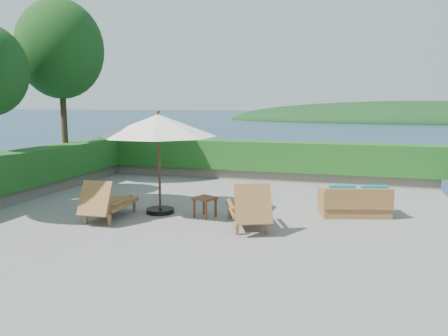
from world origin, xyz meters
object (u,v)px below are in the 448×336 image
(lounge_right, at_px, (249,208))
(wicker_loveseat, at_px, (355,203))
(patio_umbrella, at_px, (158,127))
(side_table, at_px, (205,201))
(lounge_left, at_px, (107,202))

(lounge_right, xyz_separation_m, wicker_loveseat, (2.21, 1.68, -0.13))
(patio_umbrella, bearing_deg, side_table, -4.08)
(lounge_left, relative_size, side_table, 2.92)
(lounge_right, height_order, wicker_loveseat, lounge_right)
(patio_umbrella, relative_size, side_table, 6.05)
(side_table, relative_size, wicker_loveseat, 0.34)
(side_table, height_order, wicker_loveseat, wicker_loveseat)
(patio_umbrella, xyz_separation_m, lounge_left, (-0.90, -0.92, -1.71))
(patio_umbrella, relative_size, lounge_left, 2.07)
(patio_umbrella, relative_size, wicker_loveseat, 2.04)
(lounge_right, distance_m, side_table, 1.31)
(lounge_right, bearing_deg, lounge_left, 162.61)
(patio_umbrella, distance_m, lounge_left, 2.14)
(lounge_left, bearing_deg, wicker_loveseat, 16.78)
(lounge_left, xyz_separation_m, lounge_right, (3.28, 0.29, 0.03))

